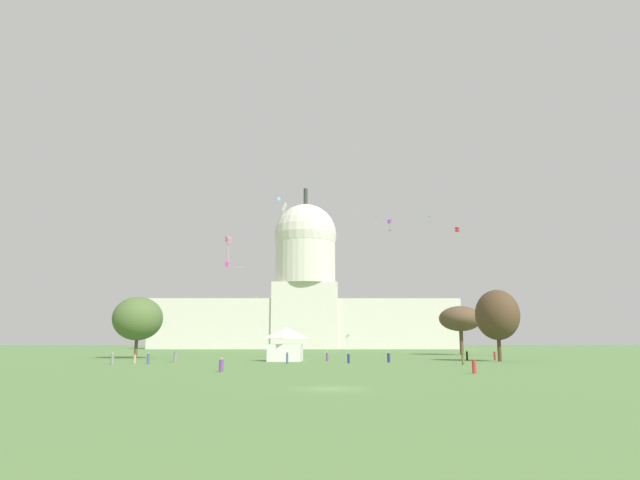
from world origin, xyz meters
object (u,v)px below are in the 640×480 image
person_denim_back_center (287,358)px  person_red_edge_west (495,356)px  capitol_building (305,296)px  event_tent (286,344)px  kite_black_high (428,218)px  person_denim_near_tent (148,359)px  person_olive_front_right (463,359)px  person_purple_edge_east (221,365)px  kite_violet_high (390,221)px  kite_magenta_mid (227,265)px  kite_lime_low (238,270)px  kite_pink_low (228,240)px  kite_blue_high (376,218)px  tree_east_far (497,315)px  person_tan_front_left (135,359)px  person_grey_lawn_far_right (112,359)px  tree_west_near (138,319)px  kite_red_mid (457,230)px  kite_white_mid (285,209)px  person_red_front_center (474,367)px  person_grey_mid_right (175,357)px  kite_cyan_high (279,199)px  person_purple_near_tree_east (327,357)px  person_navy_aisle_center (349,358)px  tree_east_near (460,319)px  person_black_mid_left (467,356)px  person_navy_back_right (389,358)px  kite_orange_high (391,231)px  kite_gold_low (255,297)px

person_denim_back_center → person_red_edge_west: 38.16m
person_red_edge_west → capitol_building: bearing=-51.2°
capitol_building → event_tent: (-0.11, -141.31, -19.55)m
kite_black_high → person_denim_near_tent: bearing=15.9°
person_olive_front_right → person_purple_edge_east: person_olive_front_right is taller
kite_violet_high → kite_magenta_mid: bearing=-104.1°
kite_lime_low → kite_pink_low: (0.01, -9.53, 2.77)m
kite_lime_low → kite_blue_high: bearing=100.8°
tree_east_far → kite_black_high: bearing=84.2°
person_tan_front_left → person_grey_lawn_far_right: person_grey_lawn_far_right is taller
event_tent → tree_west_near: tree_west_near is taller
kite_red_mid → kite_black_high: size_ratio=1.35×
tree_west_near → kite_white_mid: bearing=-40.7°
kite_pink_low → person_red_front_center: bearing=112.7°
person_denim_near_tent → kite_lime_low: size_ratio=1.02×
person_grey_mid_right → kite_blue_high: kite_blue_high is taller
person_red_edge_west → person_olive_front_right: person_olive_front_right is taller
kite_cyan_high → capitol_building: bearing=115.3°
capitol_building → kite_violet_high: size_ratio=33.96×
person_denim_near_tent → kite_blue_high: bearing=-36.2°
person_purple_near_tree_east → person_navy_aisle_center: (3.02, -9.18, -0.01)m
tree_east_near → kite_blue_high: size_ratio=2.89×
capitol_building → tree_east_far: 147.38m
person_purple_near_tree_east → person_black_mid_left: person_black_mid_left is taller
person_black_mid_left → kite_blue_high: 119.06m
person_navy_back_right → kite_orange_high: kite_orange_high is taller
person_black_mid_left → kite_pink_low: size_ratio=0.45×
person_tan_front_left → tree_west_near: bearing=-26.0°
person_black_mid_left → kite_violet_high: bearing=32.2°
person_grey_mid_right → person_purple_edge_east: (12.52, -29.53, -0.07)m
kite_lime_low → tree_west_near: bearing=159.3°
tree_west_near → person_black_mid_left: bearing=-10.5°
person_grey_lawn_far_right → kite_magenta_mid: kite_magenta_mid is taller
person_purple_edge_east → kite_lime_low: (-1.70, 21.75, 13.17)m
kite_pink_low → tree_east_near: bearing=-166.7°
event_tent → person_denim_back_center: 10.00m
tree_west_near → kite_lime_low: kite_lime_low is taller
kite_violet_high → person_tan_front_left: bearing=-53.2°
person_red_front_center → person_olive_front_right: (3.97, 19.22, 0.12)m
person_purple_near_tree_east → person_navy_aisle_center: bearing=-79.5°
capitol_building → kite_gold_low: (-14.42, -61.43, -5.58)m
tree_west_near → kite_blue_high: 120.58m
person_purple_near_tree_east → kite_white_mid: bearing=-128.5°
person_grey_lawn_far_right → kite_black_high: 137.51m
tree_west_near → person_navy_back_right: 50.75m
person_purple_near_tree_east → tree_east_near: bearing=42.9°
person_navy_aisle_center → tree_west_near: bearing=88.0°
person_grey_mid_right → person_olive_front_right: person_olive_front_right is taller
person_grey_lawn_far_right → person_grey_mid_right: bearing=84.4°
person_red_front_center → kite_white_mid: (-21.06, 23.95, 22.53)m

